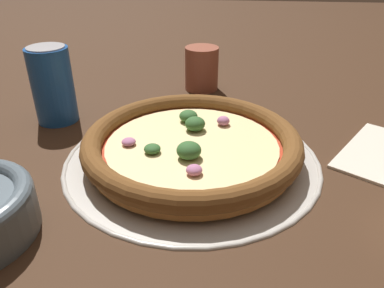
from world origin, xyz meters
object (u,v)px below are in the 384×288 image
Objects in this scene: pizza at (192,144)px; drinking_cup at (202,69)px; beverage_can at (53,85)px; pizza_tray at (192,158)px.

drinking_cup is at bearing 2.08° from pizza.
pizza_tray is at bearing -113.52° from beverage_can.
drinking_cup reaches higher than pizza_tray.
beverage_can is at bearing 66.50° from pizza.
pizza is 3.52× the size of drinking_cup.
drinking_cup is 0.68× the size of beverage_can.
pizza reaches higher than pizza_tray.
pizza is 0.28m from drinking_cup.
beverage_can reaches higher than pizza_tray.
beverage_can is (-0.17, 0.23, 0.02)m from drinking_cup.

